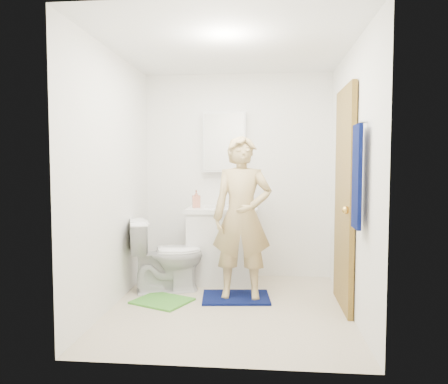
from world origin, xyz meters
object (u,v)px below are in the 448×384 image
Objects in this scene: vanity_cabinet at (223,247)px; soap_dispenser at (196,199)px; medicine_cabinet at (225,142)px; towel at (357,177)px; toilet at (167,255)px; man at (242,217)px; toothbrush_cup at (242,202)px.

soap_dispenser is at bearing -175.57° from vanity_cabinet.
medicine_cabinet is (0.00, 0.22, 1.20)m from vanity_cabinet.
toilet is (-1.73, 1.04, -0.86)m from towel.
medicine_cabinet is at bearing 39.61° from soap_dispenser.
soap_dispenser is at bearing -49.79° from toilet.
vanity_cabinet is 4.02× the size of soap_dispenser.
vanity_cabinet is 0.80m from man.
toothbrush_cup reaches higher than vanity_cabinet.
medicine_cabinet reaches higher than toothbrush_cup.
medicine_cabinet is at bearing 124.61° from towel.
soap_dispenser is (-1.48, 1.46, -0.30)m from towel.
towel is (1.18, -1.71, -0.35)m from medicine_cabinet.
vanity_cabinet is 0.63m from soap_dispenser.
toilet is 0.75m from soap_dispenser.
medicine_cabinet is 3.52× the size of soap_dispenser.
vanity_cabinet is at bearing -160.48° from toothbrush_cup.
man is (0.03, -0.71, -0.08)m from toothbrush_cup.
towel reaches higher than toilet.
man is (0.25, -0.86, -0.78)m from medicine_cabinet.
soap_dispenser is at bearing -168.98° from toothbrush_cup.
vanity_cabinet is 5.93× the size of toothbrush_cup.
medicine_cabinet is at bearing 146.24° from toothbrush_cup.
man reaches higher than toilet.
man is at bearing -68.08° from vanity_cabinet.
man is (-0.93, 0.85, -0.43)m from towel.
soap_dispenser is 0.12× the size of man.
medicine_cabinet is 0.91× the size of toilet.
medicine_cabinet is 0.44× the size of man.
vanity_cabinet is at bearing -90.00° from medicine_cabinet.
towel is (1.18, -1.48, 0.85)m from vanity_cabinet.
towel is 5.93× the size of toothbrush_cup.
toothbrush_cup reaches higher than toilet.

